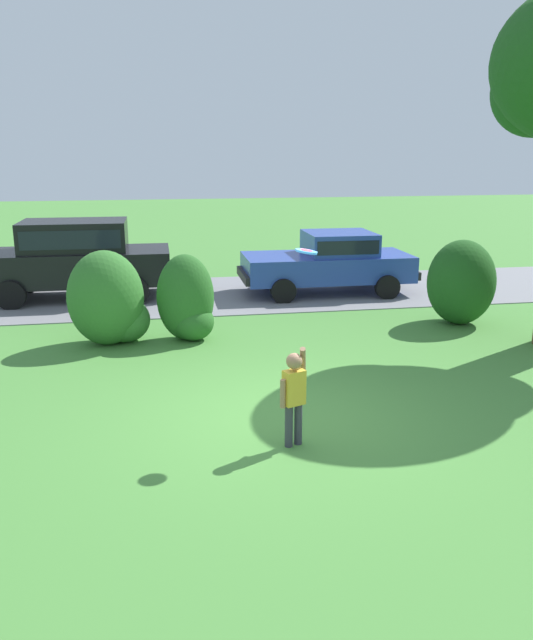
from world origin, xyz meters
TOP-DOWN VIEW (x-y plane):
  - ground_plane at (0.00, 0.00)m, footprint 80.00×80.00m
  - driveway_strip at (0.00, 7.81)m, footprint 28.00×4.40m
  - shrub_near_tree at (-2.50, 3.95)m, footprint 1.51×1.19m
  - shrub_centre_left at (-1.05, 3.97)m, footprint 1.10×0.92m
  - shrub_centre at (4.68, 4.17)m, footprint 1.41×1.39m
  - parked_sedan at (2.78, 7.54)m, footprint 4.41×2.12m
  - parked_suv at (-3.52, 8.02)m, footprint 4.72×2.13m
  - child_thrower at (-0.02, -0.91)m, footprint 0.39×0.37m
  - frisbee at (0.23, -0.40)m, footprint 0.28×0.28m

SIDE VIEW (x-z plane):
  - ground_plane at x=0.00m, z-range 0.00..0.00m
  - driveway_strip at x=0.00m, z-range 0.00..0.02m
  - child_thrower at x=-0.02m, z-range 0.07..1.36m
  - shrub_centre_left at x=-1.05m, z-range -0.11..1.56m
  - shrub_near_tree at x=-2.50m, z-range -0.10..1.70m
  - parked_sedan at x=2.78m, z-range 0.07..1.63m
  - shrub_centre at x=4.68m, z-range 0.00..1.78m
  - parked_suv at x=-3.52m, z-range 0.12..2.04m
  - frisbee at x=0.23m, z-range 2.33..2.40m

